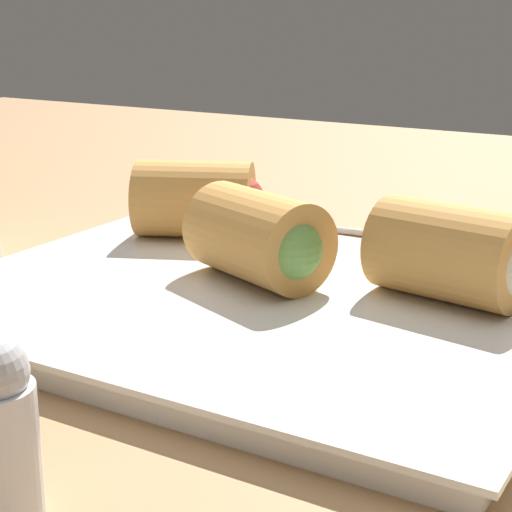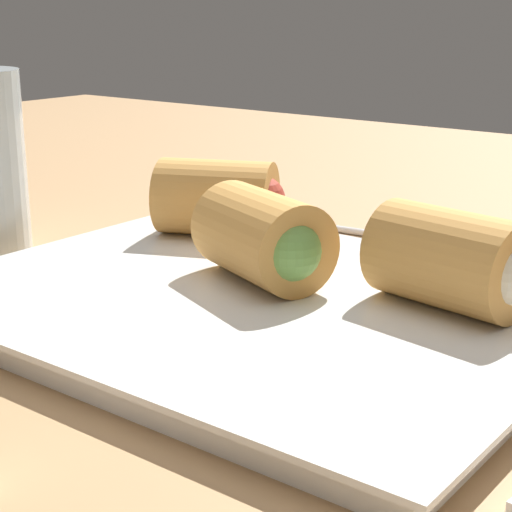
% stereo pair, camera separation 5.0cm
% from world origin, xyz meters
% --- Properties ---
extents(table_surface, '(1.80, 1.40, 0.02)m').
position_xyz_m(table_surface, '(0.00, 0.00, 0.01)').
color(table_surface, '#A87F54').
rests_on(table_surface, ground).
extents(serving_plate, '(0.32, 0.25, 0.01)m').
position_xyz_m(serving_plate, '(-0.03, 0.01, 0.03)').
color(serving_plate, silver).
rests_on(serving_plate, table_surface).
extents(roll_front_left, '(0.09, 0.07, 0.05)m').
position_xyz_m(roll_front_left, '(0.06, -0.07, 0.06)').
color(roll_front_left, '#D19347').
rests_on(roll_front_left, serving_plate).
extents(roll_front_right, '(0.08, 0.07, 0.05)m').
position_xyz_m(roll_front_right, '(-0.02, -0.01, 0.06)').
color(roll_front_right, '#D19347').
rests_on(roll_front_right, serving_plate).
extents(roll_back_left, '(0.08, 0.06, 0.05)m').
position_xyz_m(roll_back_left, '(-0.12, -0.03, 0.06)').
color(roll_back_left, '#D19347').
rests_on(roll_back_left, serving_plate).
extents(spoon, '(0.19, 0.04, 0.01)m').
position_xyz_m(spoon, '(-0.08, -0.18, 0.03)').
color(spoon, silver).
rests_on(spoon, table_surface).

